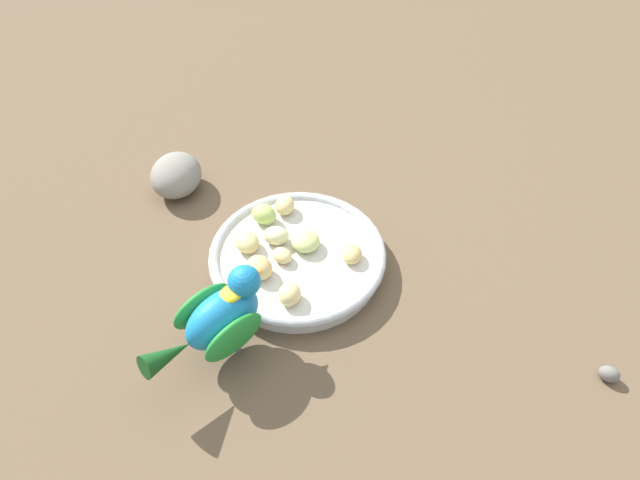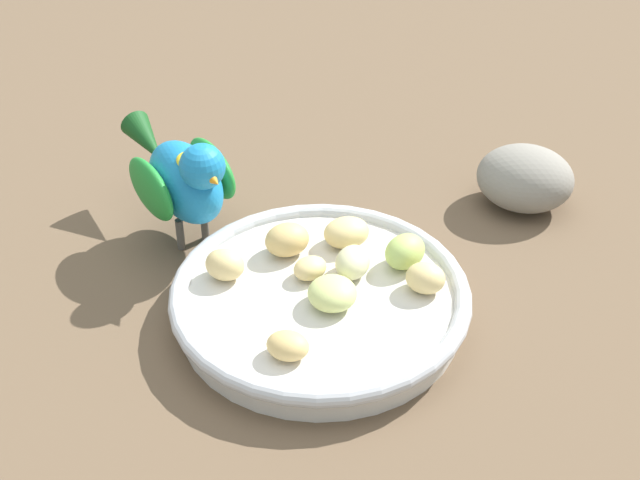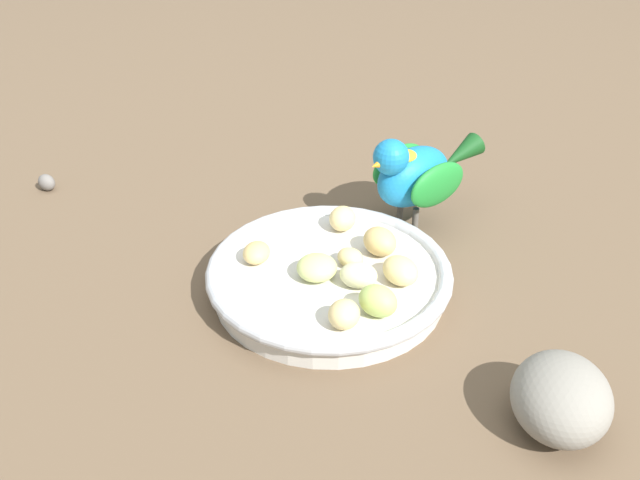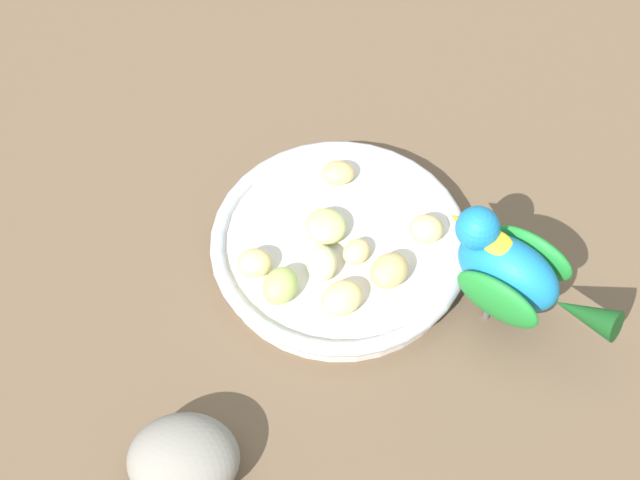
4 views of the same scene
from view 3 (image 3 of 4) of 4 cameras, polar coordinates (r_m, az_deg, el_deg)
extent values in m
plane|color=brown|center=(0.70, 2.83, -4.72)|extent=(4.00, 4.00, 0.00)
cylinder|color=beige|center=(0.70, 0.72, -3.26)|extent=(0.22, 0.22, 0.02)
torus|color=#B7BABF|center=(0.69, 0.72, -2.45)|extent=(0.24, 0.24, 0.01)
ellipsoid|color=#E5C67F|center=(0.70, 2.41, -1.40)|extent=(0.03, 0.03, 0.02)
ellipsoid|color=beige|center=(0.67, 3.05, -2.78)|extent=(0.04, 0.04, 0.02)
ellipsoid|color=tan|center=(0.71, 4.73, -0.11)|extent=(0.04, 0.05, 0.03)
ellipsoid|color=#E5C67F|center=(0.75, 1.78, 1.70)|extent=(0.04, 0.04, 0.02)
ellipsoid|color=#B2CC66|center=(0.63, 4.58, -4.79)|extent=(0.03, 0.04, 0.03)
ellipsoid|color=#E5C67F|center=(0.62, 1.91, -5.85)|extent=(0.04, 0.04, 0.02)
ellipsoid|color=#C6D17A|center=(0.68, -0.25, -2.18)|extent=(0.05, 0.05, 0.02)
ellipsoid|color=tan|center=(0.70, -5.02, -0.99)|extent=(0.04, 0.04, 0.02)
ellipsoid|color=#E5C67F|center=(0.68, 6.35, -2.40)|extent=(0.04, 0.05, 0.02)
cylinder|color=#59544C|center=(0.80, 7.50, 1.56)|extent=(0.01, 0.01, 0.03)
cylinder|color=#59544C|center=(0.81, 6.31, 2.24)|extent=(0.01, 0.01, 0.03)
ellipsoid|color=#197AB7|center=(0.78, 7.35, 4.97)|extent=(0.10, 0.07, 0.06)
ellipsoid|color=#1E7F2D|center=(0.77, 9.23, 4.31)|extent=(0.08, 0.03, 0.05)
ellipsoid|color=#1E7F2D|center=(0.80, 6.24, 5.87)|extent=(0.08, 0.03, 0.05)
cone|color=#144719|center=(0.83, 10.89, 6.56)|extent=(0.06, 0.04, 0.04)
sphere|color=#197AB7|center=(0.75, 5.61, 6.51)|extent=(0.04, 0.04, 0.04)
cone|color=orange|center=(0.74, 4.59, 5.94)|extent=(0.02, 0.02, 0.01)
ellipsoid|color=yellow|center=(0.76, 6.62, 6.56)|extent=(0.03, 0.03, 0.01)
ellipsoid|color=gray|center=(0.59, 18.43, -11.70)|extent=(0.11, 0.11, 0.06)
ellipsoid|color=slate|center=(0.93, -20.71, 4.26)|extent=(0.02, 0.03, 0.02)
camera|label=1|loc=(1.05, 1.88, 40.09)|focal=30.24mm
camera|label=2|loc=(0.76, -54.03, 26.78)|focal=52.64mm
camera|label=4|loc=(0.71, 67.84, 43.17)|focal=52.90mm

